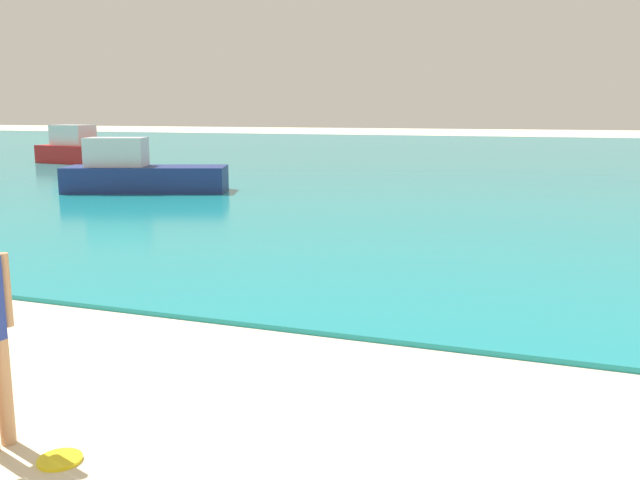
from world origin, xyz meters
name	(u,v)px	position (x,y,z in m)	size (l,w,h in m)	color
water	(530,158)	(0.00, 41.02, 0.03)	(160.00, 60.00, 0.06)	teal
frisbee	(60,460)	(-0.83, 7.93, 0.01)	(0.29, 0.29, 0.03)	yellow
boat_near	(140,173)	(-9.42, 21.24, 0.59)	(4.74, 2.96, 1.54)	navy
boat_far	(85,150)	(-18.11, 29.65, 0.64)	(5.09, 2.14, 1.68)	red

